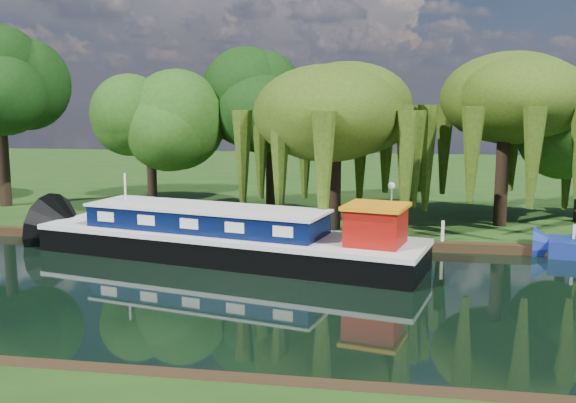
# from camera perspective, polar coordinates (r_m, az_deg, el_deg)

# --- Properties ---
(ground) EXTENTS (120.00, 120.00, 0.00)m
(ground) POSITION_cam_1_polar(r_m,az_deg,el_deg) (23.83, 7.66, -8.65)
(ground) COLOR black
(far_bank) EXTENTS (120.00, 52.00, 0.45)m
(far_bank) POSITION_cam_1_polar(r_m,az_deg,el_deg) (57.14, 8.75, 1.91)
(far_bank) COLOR #1D360E
(far_bank) RESTS_ON ground
(dutch_barge) EXTENTS (18.68, 8.11, 3.85)m
(dutch_barge) POSITION_cam_1_polar(r_m,az_deg,el_deg) (29.45, -5.33, -3.27)
(dutch_barge) COLOR black
(dutch_barge) RESTS_ON ground
(red_dinghy) EXTENTS (3.33, 2.39, 0.69)m
(red_dinghy) POSITION_cam_1_polar(r_m,az_deg,el_deg) (31.26, -8.84, -4.40)
(red_dinghy) COLOR maroon
(red_dinghy) RESTS_ON ground
(willow_left) EXTENTS (6.84, 6.84, 8.20)m
(willow_left) POSITION_cam_1_polar(r_m,az_deg,el_deg) (33.41, 4.21, 7.64)
(willow_left) COLOR black
(willow_left) RESTS_ON far_bank
(willow_right) EXTENTS (6.95, 6.95, 8.46)m
(willow_right) POSITION_cam_1_polar(r_m,az_deg,el_deg) (36.24, 18.75, 7.64)
(willow_right) COLOR black
(willow_right) RESTS_ON far_bank
(tree_far_left) EXTENTS (5.10, 5.10, 8.22)m
(tree_far_left) POSITION_cam_1_polar(r_m,az_deg,el_deg) (38.46, -12.17, 7.15)
(tree_far_left) COLOR black
(tree_far_left) RESTS_ON far_bank
(tree_far_mid) EXTENTS (5.53, 5.53, 9.04)m
(tree_far_mid) POSITION_cam_1_polar(r_m,az_deg,el_deg) (39.46, -1.54, 8.27)
(tree_far_mid) COLOR black
(tree_far_mid) RESTS_ON far_bank
(lamppost) EXTENTS (0.36, 0.36, 2.56)m
(lamppost) POSITION_cam_1_polar(r_m,az_deg,el_deg) (33.55, 9.17, 0.72)
(lamppost) COLOR silver
(lamppost) RESTS_ON far_bank
(mooring_posts) EXTENTS (19.16, 0.16, 1.00)m
(mooring_posts) POSITION_cam_1_polar(r_m,az_deg,el_deg) (31.75, 7.28, -2.41)
(mooring_posts) COLOR silver
(mooring_posts) RESTS_ON far_bank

